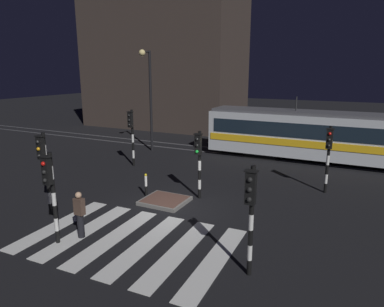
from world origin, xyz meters
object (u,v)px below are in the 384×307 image
(traffic_light_corner_near_left, at_px, (44,162))
(bollard_island_edge, at_px, (146,185))
(traffic_light_corner_far_right, at_px, (329,150))
(traffic_light_median_centre, at_px, (199,155))
(traffic_light_kerb_mid_left, at_px, (50,185))
(pedestrian_waiting_at_kerb, at_px, (80,215))
(traffic_light_corner_far_left, at_px, (132,129))
(tram, at_px, (333,136))
(traffic_light_corner_near_right, at_px, (251,206))
(street_lamp_trackside_left, at_px, (149,88))

(traffic_light_corner_near_left, bearing_deg, bollard_island_edge, 57.99)
(traffic_light_corner_far_right, bearing_deg, traffic_light_median_centre, -146.44)
(traffic_light_kerb_mid_left, relative_size, pedestrian_waiting_at_kerb, 1.88)
(traffic_light_median_centre, distance_m, pedestrian_waiting_at_kerb, 5.84)
(traffic_light_corner_far_left, bearing_deg, tram, 29.66)
(traffic_light_corner_far_left, bearing_deg, traffic_light_median_centre, -28.21)
(traffic_light_corner_near_right, bearing_deg, traffic_light_corner_near_left, 176.64)
(traffic_light_corner_far_right, xyz_separation_m, traffic_light_corner_far_left, (-11.21, -0.16, 0.15))
(traffic_light_kerb_mid_left, bearing_deg, traffic_light_corner_near_right, 9.69)
(traffic_light_corner_near_left, distance_m, street_lamp_trackside_left, 12.17)
(traffic_light_corner_near_right, xyz_separation_m, traffic_light_corner_far_right, (1.19, 8.39, -0.01))
(traffic_light_median_centre, bearing_deg, traffic_light_corner_far_right, 33.56)
(traffic_light_corner_far_left, height_order, pedestrian_waiting_at_kerb, traffic_light_corner_far_left)
(traffic_light_corner_far_right, bearing_deg, pedestrian_waiting_at_kerb, -129.60)
(traffic_light_corner_near_right, xyz_separation_m, traffic_light_corner_far_left, (-10.02, 8.22, 0.13))
(traffic_light_corner_near_right, height_order, traffic_light_median_centre, traffic_light_corner_near_right)
(traffic_light_corner_near_right, bearing_deg, traffic_light_kerb_mid_left, -170.31)
(traffic_light_corner_far_right, xyz_separation_m, bollard_island_edge, (-7.51, -4.21, -1.60))
(traffic_light_corner_far_left, distance_m, street_lamp_trackside_left, 4.70)
(traffic_light_corner_far_right, distance_m, traffic_light_corner_far_left, 11.21)
(traffic_light_median_centre, xyz_separation_m, bollard_island_edge, (-2.36, -0.80, -1.53))
(traffic_light_corner_near_right, distance_m, pedestrian_waiting_at_kerb, 6.18)
(street_lamp_trackside_left, height_order, pedestrian_waiting_at_kerb, street_lamp_trackside_left)
(traffic_light_median_centre, relative_size, bollard_island_edge, 2.85)
(traffic_light_median_centre, distance_m, street_lamp_trackside_left, 10.57)
(traffic_light_kerb_mid_left, bearing_deg, traffic_light_corner_far_right, 51.07)
(traffic_light_corner_near_left, bearing_deg, street_lamp_trackside_left, 103.08)
(traffic_light_kerb_mid_left, xyz_separation_m, tram, (7.38, 15.55, -0.38))
(traffic_light_median_centre, bearing_deg, traffic_light_corner_near_left, -136.18)
(traffic_light_median_centre, bearing_deg, traffic_light_corner_near_right, -51.51)
(traffic_light_corner_far_left, height_order, street_lamp_trackside_left, street_lamp_trackside_left)
(traffic_light_corner_far_left, relative_size, street_lamp_trackside_left, 0.49)
(traffic_light_median_centre, xyz_separation_m, traffic_light_corner_far_left, (-6.06, 3.25, 0.22))
(traffic_light_median_centre, distance_m, traffic_light_corner_far_left, 6.88)
(traffic_light_kerb_mid_left, bearing_deg, tram, 64.60)
(pedestrian_waiting_at_kerb, height_order, bollard_island_edge, pedestrian_waiting_at_kerb)
(traffic_light_corner_far_left, xyz_separation_m, tram, (10.93, 6.22, -0.56))
(traffic_light_median_centre, bearing_deg, street_lamp_trackside_left, 135.71)
(traffic_light_kerb_mid_left, xyz_separation_m, pedestrian_waiting_at_kerb, (0.44, 0.75, -1.25))
(traffic_light_corner_near_left, height_order, traffic_light_kerb_mid_left, traffic_light_corner_near_left)
(bollard_island_edge, bearing_deg, traffic_light_corner_far_left, 132.43)
(traffic_light_corner_far_left, bearing_deg, bollard_island_edge, -47.57)
(pedestrian_waiting_at_kerb, xyz_separation_m, bollard_island_edge, (-0.28, 4.52, -0.32))
(traffic_light_corner_near_left, relative_size, traffic_light_corner_far_left, 0.98)
(traffic_light_corner_near_right, height_order, pedestrian_waiting_at_kerb, traffic_light_corner_near_right)
(traffic_light_corner_far_left, xyz_separation_m, street_lamp_trackside_left, (-1.29, 3.93, 2.24))
(traffic_light_corner_far_right, height_order, traffic_light_kerb_mid_left, traffic_light_corner_far_right)
(traffic_light_corner_near_right, relative_size, traffic_light_median_centre, 1.04)
(traffic_light_corner_near_right, distance_m, traffic_light_median_centre, 6.35)
(traffic_light_median_centre, bearing_deg, traffic_light_kerb_mid_left, -112.53)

